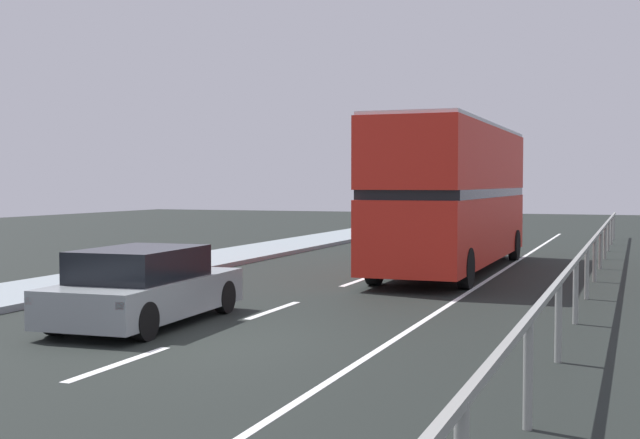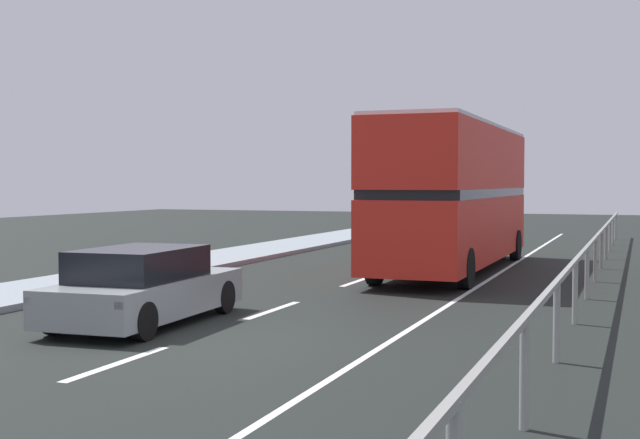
# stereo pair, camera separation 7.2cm
# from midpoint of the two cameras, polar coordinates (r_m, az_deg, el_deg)

# --- Properties ---
(ground_plane) EXTENTS (74.86, 120.00, 0.10)m
(ground_plane) POSITION_cam_midpoint_polar(r_m,az_deg,el_deg) (14.13, -8.64, -8.16)
(ground_plane) COLOR black
(lane_paint_markings) EXTENTS (3.27, 46.00, 0.01)m
(lane_paint_markings) POSITION_cam_midpoint_polar(r_m,az_deg,el_deg) (21.70, 7.56, -4.29)
(lane_paint_markings) COLOR silver
(lane_paint_markings) RESTS_ON ground
(bridge_side_railing) EXTENTS (0.10, 42.00, 1.19)m
(bridge_side_railing) POSITION_cam_midpoint_polar(r_m,az_deg,el_deg) (21.16, 17.92, -1.98)
(bridge_side_railing) COLOR gray
(bridge_side_railing) RESTS_ON ground
(double_decker_bus_red) EXTENTS (2.61, 11.24, 4.22)m
(double_decker_bus_red) POSITION_cam_midpoint_polar(r_m,az_deg,el_deg) (24.73, 9.14, 1.77)
(double_decker_bus_red) COLOR red
(double_decker_bus_red) RESTS_ON ground
(hatchback_car_near) EXTENTS (2.04, 4.55, 1.39)m
(hatchback_car_near) POSITION_cam_midpoint_polar(r_m,az_deg,el_deg) (15.66, -11.64, -4.48)
(hatchback_car_near) COLOR gray
(hatchback_car_near) RESTS_ON ground
(sedan_car_ahead) EXTENTS (1.83, 4.04, 1.34)m
(sedan_car_ahead) POSITION_cam_midpoint_polar(r_m,az_deg,el_deg) (35.69, 7.37, -0.62)
(sedan_car_ahead) COLOR gray
(sedan_car_ahead) RESTS_ON ground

